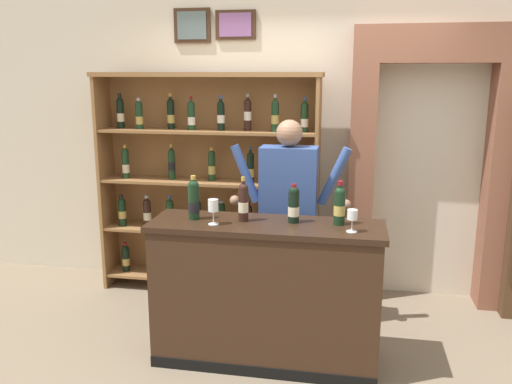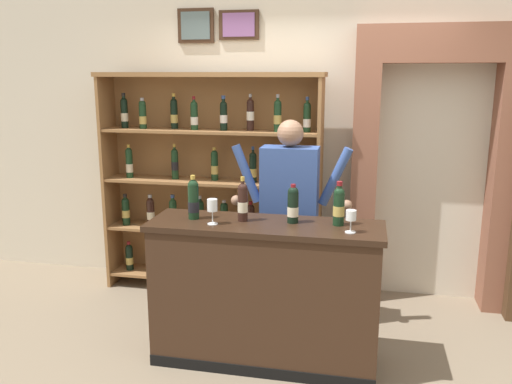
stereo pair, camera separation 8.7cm
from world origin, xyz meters
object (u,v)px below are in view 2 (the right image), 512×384
Objects in this scene: wine_shelf at (212,179)px; tasting_bottle_grappa at (339,205)px; tasting_counter at (265,294)px; tasting_bottle_prosecco at (243,202)px; wine_glass_left at (351,217)px; shopkeeper at (289,201)px; tasting_bottle_riserva at (193,199)px; wine_glass_spare at (212,207)px; tasting_bottle_chianti at (293,205)px.

tasting_bottle_grappa is (1.21, -1.12, 0.10)m from wine_shelf.
tasting_bottle_prosecco is at bearing 170.20° from tasting_counter.
tasting_counter is 10.83× the size of wine_glass_left.
wine_shelf reaches higher than shopkeeper.
tasting_bottle_grappa reaches higher than tasting_counter.
tasting_bottle_riserva reaches higher than wine_glass_left.
tasting_bottle_prosecco reaches higher than wine_glass_left.
wine_glass_spare is at bearing -164.81° from tasting_counter.
tasting_counter is 5.18× the size of tasting_bottle_prosecco.
wine_shelf is 7.65× the size of tasting_bottle_chianti.
wine_shelf is 6.87× the size of tasting_bottle_grappa.
tasting_bottle_chianti is at bearing -79.27° from shopkeeper.
tasting_bottle_riserva is (-0.59, -0.57, 0.12)m from shopkeeper.
tasting_counter is at bearing -9.80° from tasting_bottle_prosecco.
shopkeeper is 6.24× the size of tasting_bottle_chianti.
wine_shelf is 1.00m from shopkeeper.
tasting_counter is 9.23× the size of wine_glass_spare.
tasting_counter is 0.96× the size of shopkeeper.
wine_shelf is 1.28× the size of tasting_counter.
shopkeeper reaches higher than tasting_bottle_grappa.
wine_glass_spare reaches higher than wine_glass_left.
tasting_bottle_chianti reaches higher than wine_glass_left.
wine_glass_spare is at bearing -169.61° from tasting_bottle_grappa.
tasting_bottle_riserva reaches higher than tasting_bottle_grappa.
wine_shelf is 6.63× the size of tasting_bottle_prosecco.
shopkeeper is 9.64× the size of wine_glass_spare.
shopkeeper is 0.84m from wine_glass_left.
wine_glass_left is at bearing -54.12° from shopkeeper.
wine_shelf is at bearing 106.77° from wine_glass_spare.
wine_glass_left is (1.07, -0.11, -0.03)m from tasting_bottle_riserva.
wine_glass_left is (0.73, -0.13, -0.03)m from tasting_bottle_prosecco.
tasting_bottle_riserva and tasting_bottle_prosecco have the same top height.
wine_glass_spare is (-0.42, -0.67, 0.10)m from shopkeeper.
tasting_bottle_prosecco is at bearing -177.29° from tasting_bottle_grappa.
wine_shelf is 1.82m from wine_glass_left.
shopkeeper is (0.08, 0.58, 0.53)m from tasting_counter.
wine_glass_spare is at bearing -32.16° from tasting_bottle_riserva.
tasting_counter is 5.98× the size of tasting_bottle_chianti.
wine_shelf is 6.62× the size of tasting_bottle_riserva.
tasting_bottle_grappa is at bearing 10.39° from wine_glass_spare.
tasting_bottle_prosecco is at bearing -175.69° from tasting_bottle_chianti.
wine_glass_left is (0.49, -0.68, 0.08)m from shopkeeper.
shopkeeper is 5.41× the size of tasting_bottle_prosecco.
wine_shelf is at bearing 100.55° from tasting_bottle_riserva.
tasting_bottle_riserva is at bearing 178.66° from tasting_counter.
wine_shelf reaches higher than tasting_bottle_grappa.
wine_glass_left is (0.09, -0.16, -0.03)m from tasting_bottle_grappa.
tasting_bottle_riserva is (-0.51, 0.01, 0.65)m from tasting_counter.
tasting_bottle_riserva is 0.20m from wine_glass_spare.
tasting_bottle_riserva is at bearing -177.30° from tasting_bottle_grappa.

